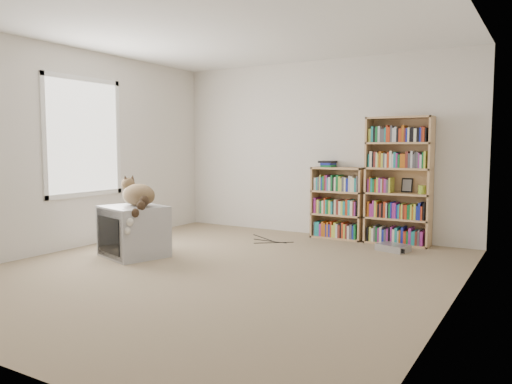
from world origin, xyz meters
The scene contains 16 objects.
floor centered at (0.00, 0.00, 0.00)m, with size 4.50×5.00×0.01m, color gray.
wall_back centered at (0.00, 2.50, 1.25)m, with size 4.50×0.02×2.50m, color silver.
wall_left centered at (-2.25, 0.00, 1.25)m, with size 0.02×5.00×2.50m, color silver.
wall_right centered at (2.25, 0.00, 1.25)m, with size 0.02×5.00×2.50m, color silver.
ceiling centered at (0.00, 0.00, 2.50)m, with size 4.50×5.00×0.02m, color white.
window centered at (-2.24, 0.20, 1.40)m, with size 0.02×1.22×1.52m, color white.
crt_tv centered at (-1.26, 0.06, 0.29)m, with size 0.83×0.79×0.59m.
cat centered at (-1.19, 0.05, 0.69)m, with size 0.67×0.66×0.57m.
bookcase_tall centered at (1.19, 2.36, 0.79)m, with size 0.83×0.30×1.66m.
bookcase_short centered at (0.37, 2.36, 0.46)m, with size 0.72×0.30×0.99m.
book_stack centered at (0.20, 2.37, 1.04)m, with size 0.21×0.27×0.09m, color #B83618.
green_mug centered at (1.50, 2.34, 0.73)m, with size 0.10×0.10×0.11m, color #86A72F.
framed_print centered at (1.28, 2.44, 0.77)m, with size 0.14×0.01×0.19m, color black.
dvd_player centered at (1.27, 1.89, 0.04)m, with size 0.36×0.26×0.08m, color #A8A9AD.
wall_outlet centered at (-2.24, 0.40, 0.32)m, with size 0.01×0.08×0.13m, color silver.
floor_cables centered at (-0.22, 1.59, 0.00)m, with size 1.20×0.70×0.01m, color black, non-canonical shape.
Camera 1 is at (2.90, -4.16, 1.28)m, focal length 35.00 mm.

